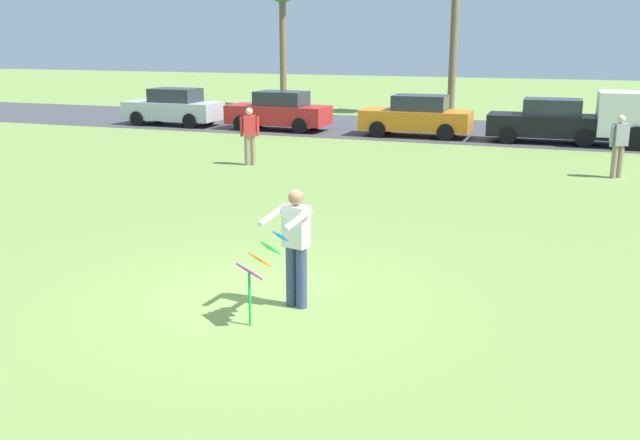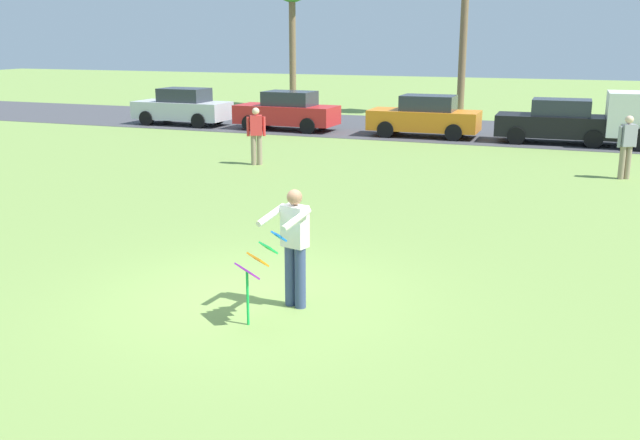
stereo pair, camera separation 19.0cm
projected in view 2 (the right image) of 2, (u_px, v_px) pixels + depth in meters
The scene contains 10 objects.
ground_plane at pixel (253, 297), 10.75m from camera, with size 120.00×120.00×0.00m, color olive.
road_strip at pixel (475, 131), 29.47m from camera, with size 120.00×8.00×0.01m, color #424247.
person_kite_flyer at pixel (294, 244), 10.16m from camera, with size 0.66×0.74×1.73m.
kite_held at pixel (258, 263), 9.61m from camera, with size 0.68×0.72×1.24m.
parked_car_silver at pixel (183, 107), 31.35m from camera, with size 4.21×1.86×1.60m.
parked_car_red at pixel (287, 111), 29.63m from camera, with size 4.23×1.90×1.60m.
parked_car_orange at pixel (425, 117), 27.64m from camera, with size 4.22×1.88×1.60m.
parked_car_black at pixel (557, 122), 25.96m from camera, with size 4.25×1.92×1.60m.
person_walker_near at pixel (256, 134), 21.59m from camera, with size 0.52×0.36×1.73m.
person_walker_far at pixel (627, 145), 19.43m from camera, with size 0.49×0.38×1.73m.
Camera 2 is at (4.54, -9.10, 3.81)m, focal length 40.28 mm.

